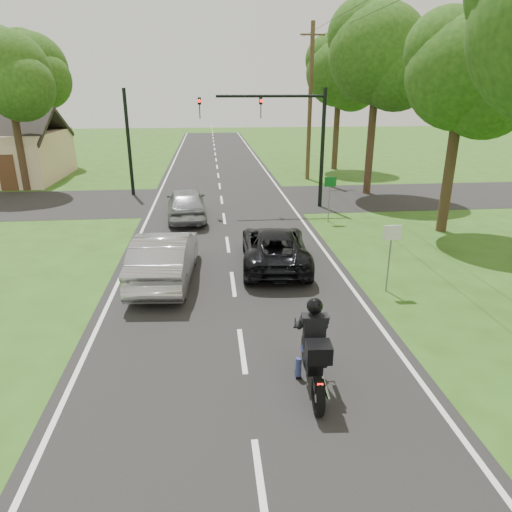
% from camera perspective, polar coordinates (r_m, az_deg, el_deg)
% --- Properties ---
extents(ground, '(140.00, 140.00, 0.00)m').
position_cam_1_polar(ground, '(11.15, -1.74, -11.72)').
color(ground, '#2D4F16').
rests_on(ground, ground).
extents(road, '(8.00, 100.00, 0.01)m').
position_cam_1_polar(road, '(20.34, -3.80, 3.22)').
color(road, black).
rests_on(road, ground).
extents(cross_road, '(60.00, 7.00, 0.01)m').
position_cam_1_polar(cross_road, '(26.14, -4.32, 6.99)').
color(cross_road, black).
rests_on(cross_road, ground).
extents(motorcycle_rider, '(0.68, 2.39, 2.06)m').
position_cam_1_polar(motorcycle_rider, '(9.53, 7.20, -12.19)').
color(motorcycle_rider, black).
rests_on(motorcycle_rider, ground).
extents(dark_suv, '(2.57, 4.99, 1.35)m').
position_cam_1_polar(dark_suv, '(16.06, 2.34, 1.18)').
color(dark_suv, black).
rests_on(dark_suv, road).
extents(silver_sedan, '(2.03, 4.99, 1.61)m').
position_cam_1_polar(silver_sedan, '(14.96, -11.32, -0.11)').
color(silver_sedan, '#A0A0A4').
rests_on(silver_sedan, road).
extents(silver_suv, '(2.10, 4.60, 1.53)m').
position_cam_1_polar(silver_suv, '(22.20, -8.69, 6.53)').
color(silver_suv, '#96999E').
rests_on(silver_suv, road).
extents(traffic_signal, '(6.38, 0.44, 6.00)m').
position_cam_1_polar(traffic_signal, '(23.86, 3.92, 15.81)').
color(traffic_signal, black).
rests_on(traffic_signal, ground).
extents(signal_pole_far, '(0.20, 0.20, 6.00)m').
position_cam_1_polar(signal_pole_far, '(27.99, -15.62, 13.42)').
color(signal_pole_far, black).
rests_on(signal_pole_far, ground).
extents(utility_pole_far, '(1.60, 0.28, 10.00)m').
position_cam_1_polar(utility_pole_far, '(32.21, 6.77, 18.48)').
color(utility_pole_far, brown).
rests_on(utility_pole_far, ground).
extents(sign_white, '(0.55, 0.07, 2.12)m').
position_cam_1_polar(sign_white, '(14.19, 16.55, 1.67)').
color(sign_white, slate).
rests_on(sign_white, ground).
extents(sign_green, '(0.55, 0.07, 2.12)m').
position_cam_1_polar(sign_green, '(21.60, 9.23, 8.36)').
color(sign_green, slate).
rests_on(sign_green, ground).
extents(tree_row_c, '(4.80, 4.65, 8.76)m').
position_cam_1_polar(tree_row_c, '(21.01, 25.29, 19.24)').
color(tree_row_c, '#332316').
rests_on(tree_row_c, ground).
extents(tree_row_d, '(5.76, 5.58, 10.45)m').
position_cam_1_polar(tree_row_d, '(28.02, 15.75, 22.53)').
color(tree_row_d, '#332316').
rests_on(tree_row_d, ground).
extents(tree_row_e, '(5.28, 5.12, 9.61)m').
position_cam_1_polar(tree_row_e, '(36.68, 10.92, 21.18)').
color(tree_row_e, '#332316').
rests_on(tree_row_e, ground).
extents(tree_left_near, '(5.12, 4.96, 9.22)m').
position_cam_1_polar(tree_left_near, '(31.29, -28.27, 19.02)').
color(tree_left_near, '#332316').
rests_on(tree_left_near, ground).
extents(tree_left_far, '(5.76, 5.58, 10.14)m').
position_cam_1_polar(tree_left_far, '(41.36, -25.88, 19.91)').
color(tree_left_far, '#332316').
rests_on(tree_left_far, ground).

